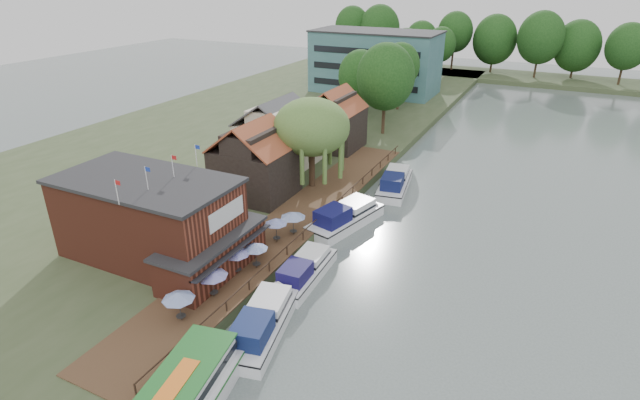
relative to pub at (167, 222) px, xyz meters
The scene contains 27 objects.
ground 14.79m from the pub, ahead, with size 260.00×260.00×0.00m, color #505D59.
land_bank 39.61m from the pub, 113.96° to the left, with size 50.00×140.00×1.00m, color #384728.
quay_deck 13.04m from the pub, 61.39° to the left, with size 6.00×50.00×0.10m, color #47301E.
quay_rail 14.76m from the pub, 52.89° to the left, with size 0.20×49.00×1.00m, color black, non-canonical shape.
pub is the anchor object (origin of this frame).
hotel_block 71.49m from the pub, 96.43° to the left, with size 25.40×12.40×12.30m, color #38666B, non-canonical shape.
cottage_a 15.05m from the pub, 93.81° to the left, with size 8.60×7.60×8.50m, color black, non-canonical shape.
cottage_b 25.33m from the pub, 99.09° to the left, with size 9.60×8.60×8.50m, color beige, non-canonical shape.
cottage_c 34.01m from the pub, 90.00° to the left, with size 7.60×7.60×8.50m, color black, non-canonical shape.
willow 20.36m from the pub, 80.07° to the left, with size 8.60×8.60×10.43m, color #476B2D, non-canonical shape.
umbrella_0 9.29m from the pub, 44.58° to the right, with size 2.35×2.35×2.38m, color navy, non-canonical shape.
umbrella_1 7.68m from the pub, 23.35° to the right, with size 2.45×2.45×2.38m, color #1F1A94, non-canonical shape.
umbrella_2 6.93m from the pub, ahead, with size 2.28×2.28×2.38m, color #1D1B94, non-canonical shape.
umbrella_3 8.06m from the pub, 15.21° to the left, with size 2.09×2.09×2.38m, color #1C3C9A, non-canonical shape.
umbrella_4 9.70m from the pub, 45.23° to the left, with size 2.11×2.11×2.38m, color #1C319B, non-canonical shape.
umbrella_5 11.53m from the pub, 49.14° to the left, with size 2.40×2.40×2.38m, color navy, non-canonical shape.
cruiser_0 12.74m from the pub, 18.02° to the right, with size 3.34×10.33×2.52m, color white, non-canonical shape.
cruiser_1 12.24m from the pub, 18.71° to the left, with size 3.07×9.51×2.29m, color white, non-canonical shape.
cruiser_2 17.90m from the pub, 54.16° to the left, with size 3.54×10.92×2.69m, color white, non-canonical shape.
cruiser_3 28.29m from the pub, 65.08° to the left, with size 3.40×10.52×2.57m, color white, non-canonical shape.
swan 16.24m from the pub, 45.80° to the right, with size 0.44×0.44×0.44m, color white.
bank_tree_0 43.95m from the pub, 85.09° to the left, with size 8.69×8.69×13.69m, color #143811, non-canonical shape.
bank_tree_1 53.02m from the pub, 94.27° to the left, with size 7.61×7.61×11.09m, color #143811, non-canonical shape.
bank_tree_2 59.09m from the pub, 88.97° to the left, with size 6.95×6.95×11.85m, color #143811, non-canonical shape.
bank_tree_3 79.08m from the pub, 93.02° to the left, with size 7.18×7.18×12.24m, color #143811, non-canonical shape.
bank_tree_4 85.20m from the pub, 93.36° to the left, with size 6.47×6.47×10.87m, color #143811, non-canonical shape.
bank_tree_5 94.97m from the pub, 90.29° to the left, with size 7.08×7.08×11.31m, color #143811, non-canonical shape.
Camera 1 is at (14.20, -28.91, 23.92)m, focal length 28.00 mm.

